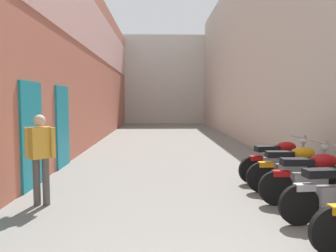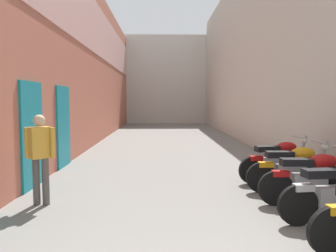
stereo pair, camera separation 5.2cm
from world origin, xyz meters
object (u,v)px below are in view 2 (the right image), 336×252
at_px(pedestrian_mid_alley, 40,153).
at_px(motorcycle_fifth, 294,167).
at_px(motorcycle_fourth, 313,177).
at_px(motorcycle_sixth, 279,160).

bearing_deg(pedestrian_mid_alley, motorcycle_fifth, 8.00).
distance_m(motorcycle_fourth, motorcycle_fifth, 0.81).
bearing_deg(motorcycle_sixth, pedestrian_mid_alley, -162.60).
xyz_separation_m(motorcycle_fifth, pedestrian_mid_alley, (-4.69, -0.66, 0.42)).
bearing_deg(motorcycle_fourth, motorcycle_sixth, 90.01).
bearing_deg(motorcycle_fourth, motorcycle_fifth, 90.00).
height_order(motorcycle_fourth, motorcycle_fifth, same).
xyz_separation_m(motorcycle_fourth, motorcycle_fifth, (0.00, 0.81, 0.00)).
relative_size(motorcycle_fourth, pedestrian_mid_alley, 1.18).
distance_m(motorcycle_fourth, pedestrian_mid_alley, 4.71).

